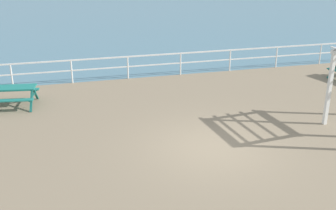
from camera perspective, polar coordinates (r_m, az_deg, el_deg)
name	(u,v)px	position (r m, az deg, el deg)	size (l,w,h in m)	color
ground_plane	(213,150)	(12.88, 6.19, -6.14)	(30.00, 24.00, 0.20)	gray
seaward_railing	(155,61)	(19.54, -1.87, 6.11)	(23.07, 0.07, 1.08)	white
picnic_table_near_right	(12,92)	(16.89, -20.75, 1.73)	(2.00, 1.77, 0.80)	#1E7A70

